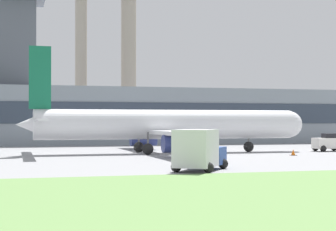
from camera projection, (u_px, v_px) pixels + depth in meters
ground_plane at (192, 156)px, 53.42m from camera, size 400.00×400.00×0.00m
terminal_building at (117, 110)px, 83.78m from camera, size 68.28×13.71×24.66m
smokestack_left at (81, 59)px, 114.47m from camera, size 2.79×2.79×31.85m
smokestack_right at (129, 37)px, 117.20m from camera, size 3.62×3.62×41.63m
airplane at (164, 125)px, 58.20m from camera, size 30.65×26.87×10.69m
pushback_tug at (329, 143)px, 61.82m from camera, size 3.36×2.32×1.97m
baggage_truck at (199, 151)px, 37.26m from camera, size 4.87×5.49×2.77m
traffic_cone_near_nose at (293, 153)px, 54.27m from camera, size 0.58×0.58×0.61m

